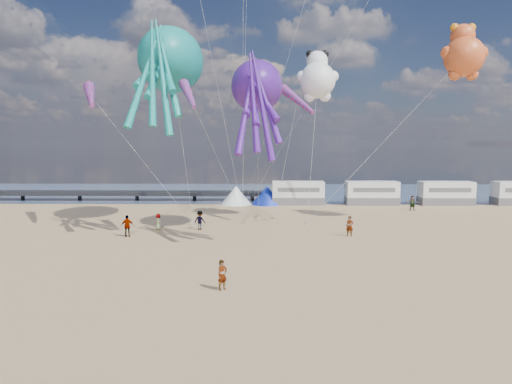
% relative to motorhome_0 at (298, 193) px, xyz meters
% --- Properties ---
extents(ground, '(120.00, 120.00, 0.00)m').
position_rel_motorhome_0_xyz_m(ground, '(-6.00, -40.00, -1.50)').
color(ground, tan).
rests_on(ground, ground).
extents(water, '(120.00, 120.00, 0.00)m').
position_rel_motorhome_0_xyz_m(water, '(-6.00, 15.00, -1.48)').
color(water, '#3D5275').
rests_on(water, ground).
extents(pier, '(60.00, 3.00, 0.50)m').
position_rel_motorhome_0_xyz_m(pier, '(-34.00, 4.00, -0.50)').
color(pier, black).
rests_on(pier, ground).
extents(motorhome_0, '(6.60, 2.50, 3.00)m').
position_rel_motorhome_0_xyz_m(motorhome_0, '(0.00, 0.00, 0.00)').
color(motorhome_0, silver).
rests_on(motorhome_0, ground).
extents(motorhome_1, '(6.60, 2.50, 3.00)m').
position_rel_motorhome_0_xyz_m(motorhome_1, '(9.50, 0.00, 0.00)').
color(motorhome_1, silver).
rests_on(motorhome_1, ground).
extents(motorhome_2, '(6.60, 2.50, 3.00)m').
position_rel_motorhome_0_xyz_m(motorhome_2, '(19.00, 0.00, 0.00)').
color(motorhome_2, silver).
rests_on(motorhome_2, ground).
extents(tent_white, '(4.00, 4.00, 2.40)m').
position_rel_motorhome_0_xyz_m(tent_white, '(-8.00, 0.00, -0.30)').
color(tent_white, white).
rests_on(tent_white, ground).
extents(tent_blue, '(4.00, 4.00, 2.40)m').
position_rel_motorhome_0_xyz_m(tent_blue, '(-4.00, 0.00, -0.30)').
color(tent_blue, '#1933CC').
rests_on(tent_blue, ground).
extents(standing_person, '(0.70, 0.69, 1.63)m').
position_rel_motorhome_0_xyz_m(standing_person, '(-6.67, -34.82, -0.68)').
color(standing_person, tan).
rests_on(standing_person, ground).
extents(beachgoer_0, '(0.64, 0.53, 1.51)m').
position_rel_motorhome_0_xyz_m(beachgoer_0, '(-14.01, -17.84, -0.75)').
color(beachgoer_0, '#7F6659').
rests_on(beachgoer_0, ground).
extents(beachgoer_2, '(0.99, 0.87, 1.72)m').
position_rel_motorhome_0_xyz_m(beachgoer_2, '(-10.24, -17.58, -0.64)').
color(beachgoer_2, '#7F6659').
rests_on(beachgoer_2, ground).
extents(beachgoer_3, '(1.25, 0.81, 1.84)m').
position_rel_motorhome_0_xyz_m(beachgoer_3, '(-15.91, -20.88, -0.58)').
color(beachgoer_3, '#7F6659').
rests_on(beachgoer_3, ground).
extents(beachgoer_4, '(1.10, 0.68, 1.75)m').
position_rel_motorhome_0_xyz_m(beachgoer_4, '(13.04, -5.28, -0.62)').
color(beachgoer_4, '#7F6659').
rests_on(beachgoer_4, ground).
extents(beachgoer_5, '(1.67, 1.09, 1.72)m').
position_rel_motorhome_0_xyz_m(beachgoer_5, '(2.84, -20.42, -0.64)').
color(beachgoer_5, '#7F6659').
rests_on(beachgoer_5, ground).
extents(sandbag_a, '(0.50, 0.35, 0.22)m').
position_rel_motorhome_0_xyz_m(sandbag_a, '(-11.24, -15.25, -1.39)').
color(sandbag_a, gray).
rests_on(sandbag_a, ground).
extents(sandbag_b, '(0.50, 0.35, 0.22)m').
position_rel_motorhome_0_xyz_m(sandbag_b, '(-4.98, -10.00, -1.39)').
color(sandbag_b, gray).
rests_on(sandbag_b, ground).
extents(sandbag_c, '(0.50, 0.35, 0.22)m').
position_rel_motorhome_0_xyz_m(sandbag_c, '(-0.17, -14.56, -1.39)').
color(sandbag_c, gray).
rests_on(sandbag_c, ground).
extents(sandbag_d, '(0.50, 0.35, 0.22)m').
position_rel_motorhome_0_xyz_m(sandbag_d, '(-3.27, -11.39, -1.39)').
color(sandbag_d, gray).
rests_on(sandbag_d, ground).
extents(sandbag_e, '(0.50, 0.35, 0.22)m').
position_rel_motorhome_0_xyz_m(sandbag_e, '(-6.75, -8.96, -1.39)').
color(sandbag_e, gray).
rests_on(sandbag_e, ground).
extents(kite_octopus_teal, '(6.54, 11.71, 12.65)m').
position_rel_motorhome_0_xyz_m(kite_octopus_teal, '(-13.19, -14.68, 14.14)').
color(kite_octopus_teal, teal).
extents(kite_octopus_purple, '(7.34, 10.29, 10.81)m').
position_rel_motorhome_0_xyz_m(kite_octopus_purple, '(-5.04, -18.89, 11.19)').
color(kite_octopus_purple, '#4A1989').
extents(kite_panda, '(5.39, 5.26, 5.93)m').
position_rel_motorhome_0_xyz_m(kite_panda, '(0.77, -13.40, 12.41)').
color(kite_panda, white).
extents(kite_teddy_orange, '(5.58, 5.42, 6.22)m').
position_rel_motorhome_0_xyz_m(kite_teddy_orange, '(13.89, -15.49, 14.22)').
color(kite_teddy_orange, '#E45B27').
extents(windsock_left, '(3.60, 6.72, 6.81)m').
position_rel_motorhome_0_xyz_m(windsock_left, '(-20.17, -16.80, 10.65)').
color(windsock_left, red).
extents(windsock_mid, '(3.56, 6.16, 6.32)m').
position_rel_motorhome_0_xyz_m(windsock_mid, '(-1.29, -14.91, 10.40)').
color(windsock_mid, red).
extents(windsock_right, '(2.48, 4.85, 4.83)m').
position_rel_motorhome_0_xyz_m(windsock_right, '(-10.55, -20.98, 10.27)').
color(windsock_right, red).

